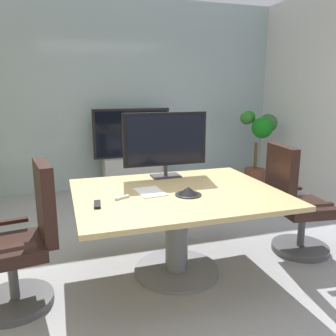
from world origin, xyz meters
TOP-DOWN VIEW (x-y plane):
  - ground_plane at (0.00, 0.00)m, footprint 6.68×6.68m
  - wall_back_glass_partition at (0.00, 2.84)m, footprint 5.41×0.10m
  - conference_table at (-0.03, -0.14)m, footprint 1.73×1.38m
  - office_chair_left at (-1.27, -0.22)m, footprint 0.63×0.61m
  - office_chair_right at (1.21, -0.12)m, footprint 0.62×0.60m
  - tv_monitor at (0.03, 0.38)m, footprint 0.84×0.18m
  - wall_display_unit at (0.13, 2.49)m, footprint 1.20×0.36m
  - potted_plant at (2.16, 2.08)m, footprint 0.62×0.60m
  - conference_phone at (0.03, -0.27)m, footprint 0.22×0.22m
  - remote_control at (-0.72, -0.30)m, footprint 0.07×0.17m
  - whiteboard_marker at (-0.51, -0.20)m, footprint 0.12×0.08m
  - paper_notepad at (-0.25, -0.09)m, footprint 0.24×0.32m

SIDE VIEW (x-z plane):
  - ground_plane at x=0.00m, z-range 0.00..0.00m
  - wall_display_unit at x=0.13m, z-range -0.21..1.10m
  - office_chair_left at x=-1.27m, z-range -0.09..1.00m
  - office_chair_right at x=1.21m, z-range -0.09..1.00m
  - conference_table at x=-0.03m, z-range 0.19..0.95m
  - paper_notepad at x=-0.25m, z-range 0.75..0.76m
  - remote_control at x=-0.72m, z-range 0.75..0.77m
  - whiteboard_marker at x=-0.51m, z-range 0.75..0.77m
  - potted_plant at x=2.16m, z-range 0.16..1.41m
  - conference_phone at x=0.03m, z-range 0.75..0.82m
  - tv_monitor at x=0.03m, z-range 0.79..1.43m
  - wall_back_glass_partition at x=0.00m, z-range 0.00..2.98m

